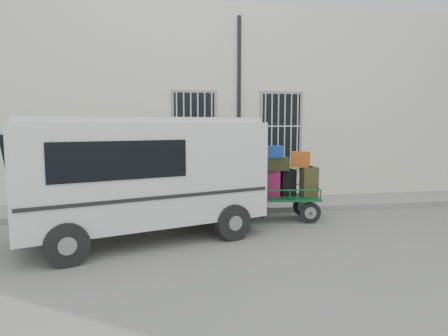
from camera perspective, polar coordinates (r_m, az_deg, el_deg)
name	(u,v)px	position (r m, az deg, el deg)	size (l,w,h in m)	color
ground	(226,229)	(9.40, 0.27, -8.65)	(80.00, 80.00, 0.00)	slate
building	(198,108)	(14.53, -3.78, 8.53)	(24.00, 5.15, 6.00)	beige
sidewalk	(212,206)	(11.49, -1.77, -5.51)	(24.00, 1.70, 0.15)	gray
luggage_cart	(270,182)	(10.15, 6.57, -1.94)	(2.78, 1.39, 1.90)	black
van	(140,170)	(8.53, -11.87, -0.28)	(5.45, 3.58, 2.56)	silver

